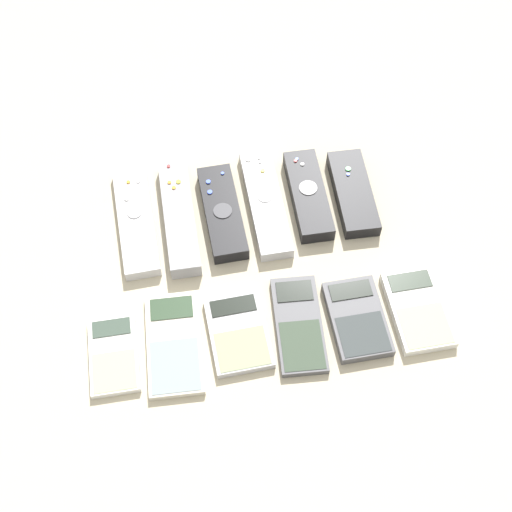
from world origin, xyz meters
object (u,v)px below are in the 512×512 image
calculator_1 (174,343)px  remote_3 (265,202)px  remote_4 (308,195)px  calculator_2 (239,333)px  remote_2 (222,212)px  calculator_3 (299,325)px  calculator_5 (418,310)px  calculator_0 (114,355)px  calculator_4 (357,319)px  remote_1 (179,216)px  remote_0 (136,220)px  remote_5 (353,193)px

calculator_1 → remote_3: bearing=55.0°
remote_3 → remote_4: 0.07m
calculator_1 → calculator_2: (0.09, 0.00, 0.00)m
remote_2 → calculator_3: (0.08, -0.21, -0.01)m
calculator_3 → calculator_5: (0.17, -0.01, 0.00)m
calculator_0 → calculator_5: (0.44, -0.00, 0.00)m
calculator_0 → calculator_1: (0.09, 0.00, 0.00)m
calculator_2 → calculator_5: calculator_5 is taller
calculator_1 → calculator_3: (0.18, 0.00, 0.00)m
calculator_1 → calculator_5: (0.35, -0.01, 0.00)m
calculator_5 → calculator_2: bearing=177.7°
calculator_0 → calculator_5: bearing=-0.4°
calculator_4 → remote_1: bearing=136.0°
calculator_2 → calculator_5: bearing=-3.5°
remote_0 → remote_3: 0.21m
calculator_0 → calculator_4: calculator_4 is taller
remote_2 → calculator_0: (-0.18, -0.21, -0.01)m
remote_0 → calculator_4: size_ratio=1.62×
remote_5 → calculator_0: size_ratio=1.36×
remote_2 → remote_4: size_ratio=1.04×
calculator_0 → calculator_5: calculator_5 is taller
remote_3 → remote_0: bearing=179.8°
remote_5 → calculator_4: bearing=-100.1°
calculator_0 → calculator_4: 0.35m
remote_0 → calculator_3: 0.31m
calculator_0 → calculator_5: 0.44m
calculator_1 → remote_4: bearing=45.2°
remote_4 → remote_3: bearing=-179.4°
remote_2 → remote_4: remote_4 is taller
remote_0 → remote_1: size_ratio=0.97×
remote_4 → calculator_5: (0.12, -0.23, -0.01)m
calculator_4 → calculator_5: bearing=-0.9°
remote_2 → calculator_3: bearing=-70.6°
remote_0 → remote_1: (0.07, -0.01, 0.00)m
remote_4 → calculator_1: bearing=-136.6°
remote_5 → calculator_2: size_ratio=1.29×
remote_5 → calculator_1: bearing=-143.7°
remote_2 → calculator_5: size_ratio=1.31×
calculator_0 → calculator_3: same height
calculator_0 → remote_0: bearing=77.6°
calculator_2 → calculator_4: bearing=-4.2°
calculator_3 → calculator_5: calculator_5 is taller
remote_2 → calculator_3: 0.22m
remote_0 → calculator_5: (0.39, -0.22, -0.00)m
remote_5 → calculator_2: remote_5 is taller
remote_1 → remote_3: bearing=3.0°
remote_0 → calculator_4: (0.30, -0.22, -0.00)m
calculator_4 → calculator_5: (0.09, -0.00, -0.00)m
remote_4 → remote_1: bearing=-177.5°
remote_0 → calculator_1: remote_0 is taller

